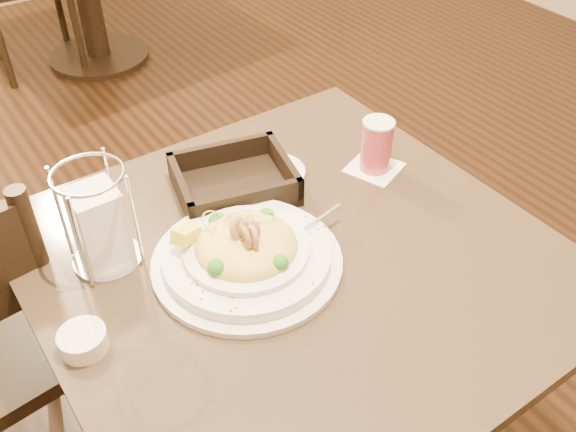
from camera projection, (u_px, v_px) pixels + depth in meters
main_table at (293, 339)px, 1.33m from camera, size 0.90×0.90×0.77m
pasta_bowl at (246, 252)px, 1.14m from camera, size 0.38×0.34×0.11m
drink_glass at (376, 146)px, 1.34m from camera, size 0.13×0.13×0.12m
bread_basket at (234, 183)px, 1.30m from camera, size 0.27×0.24×0.06m
napkin_caddy at (100, 224)px, 1.11m from camera, size 0.12×0.12×0.20m
side_plate at (273, 172)px, 1.36m from camera, size 0.16×0.16×0.01m
butter_ramekin at (83, 341)px, 1.00m from camera, size 0.10×0.10×0.03m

